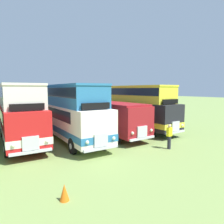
# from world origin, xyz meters

# --- Properties ---
(ground_plane) EXTENTS (200.00, 200.00, 0.00)m
(ground_plane) POSITION_xyz_m (0.00, 0.00, 0.00)
(ground_plane) COLOR #7A934C
(bus_fourth_in_row) EXTENTS (2.74, 9.76, 4.49)m
(bus_fourth_in_row) POSITION_xyz_m (0.00, 0.31, 2.47)
(bus_fourth_in_row) COLOR red
(bus_fourth_in_row) RESTS_ON ground
(bus_fifth_in_row) EXTENTS (2.68, 11.56, 4.49)m
(bus_fifth_in_row) POSITION_xyz_m (3.56, -0.24, 2.48)
(bus_fifth_in_row) COLOR silver
(bus_fifth_in_row) RESTS_ON ground
(bus_sixth_in_row) EXTENTS (2.89, 10.58, 2.99)m
(bus_sixth_in_row) POSITION_xyz_m (7.13, -0.23, 1.75)
(bus_sixth_in_row) COLOR maroon
(bus_sixth_in_row) RESTS_ON ground
(bus_seventh_in_row) EXTENTS (3.18, 11.60, 4.49)m
(bus_seventh_in_row) POSITION_xyz_m (10.69, 0.51, 2.48)
(bus_seventh_in_row) COLOR black
(bus_seventh_in_row) RESTS_ON ground
(cone_near_end) EXTENTS (0.36, 0.36, 0.63)m
(cone_near_end) POSITION_xyz_m (0.20, -9.48, 0.32)
(cone_near_end) COLOR orange
(cone_near_end) RESTS_ON ground
(marshal_person) EXTENTS (0.36, 0.24, 1.73)m
(marshal_person) POSITION_xyz_m (8.52, -6.93, 0.89)
(marshal_person) COLOR #23232D
(marshal_person) RESTS_ON ground
(rope_fence_line) EXTENTS (27.47, 0.08, 1.05)m
(rope_fence_line) POSITION_xyz_m (-0.00, 9.49, 0.68)
(rope_fence_line) COLOR #8C704C
(rope_fence_line) RESTS_ON ground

